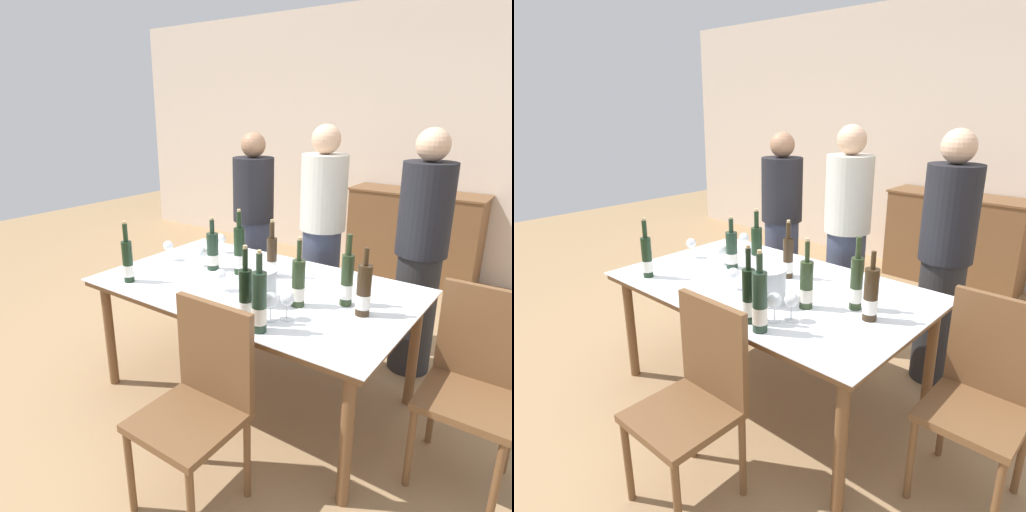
# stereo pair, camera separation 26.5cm
# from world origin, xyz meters

# --- Properties ---
(ground_plane) EXTENTS (12.00, 12.00, 0.00)m
(ground_plane) POSITION_xyz_m (0.00, 0.00, 0.00)
(ground_plane) COLOR #A37F56
(back_wall) EXTENTS (8.00, 0.10, 2.80)m
(back_wall) POSITION_xyz_m (0.00, 2.97, 1.40)
(back_wall) COLOR beige
(back_wall) RESTS_ON ground_plane
(sideboard_cabinet) EXTENTS (1.36, 0.46, 0.93)m
(sideboard_cabinet) POSITION_xyz_m (0.11, 2.68, 0.46)
(sideboard_cabinet) COLOR brown
(sideboard_cabinet) RESTS_ON ground_plane
(dining_table) EXTENTS (1.85, 1.12, 0.75)m
(dining_table) POSITION_xyz_m (0.00, 0.00, 0.68)
(dining_table) COLOR brown
(dining_table) RESTS_ON ground_plane
(ice_bucket) EXTENTS (0.21, 0.21, 0.19)m
(ice_bucket) POSITION_xyz_m (0.16, -0.19, 0.85)
(ice_bucket) COLOR silver
(ice_bucket) RESTS_ON dining_table
(wine_bottle_0) EXTENTS (0.07, 0.07, 0.38)m
(wine_bottle_0) POSITION_xyz_m (0.35, -0.11, 0.87)
(wine_bottle_0) COLOR #28381E
(wine_bottle_0) RESTS_ON dining_table
(wine_bottle_1) EXTENTS (0.08, 0.08, 0.35)m
(wine_bottle_1) POSITION_xyz_m (-0.38, 0.06, 0.86)
(wine_bottle_1) COLOR #1E3323
(wine_bottle_1) RESTS_ON dining_table
(wine_bottle_2) EXTENTS (0.07, 0.07, 0.39)m
(wine_bottle_2) POSITION_xyz_m (0.55, 0.05, 0.88)
(wine_bottle_2) COLOR #28381E
(wine_bottle_2) RESTS_ON dining_table
(wine_bottle_3) EXTENTS (0.07, 0.07, 0.36)m
(wine_bottle_3) POSITION_xyz_m (0.68, -0.01, 0.87)
(wine_bottle_3) COLOR #332314
(wine_bottle_3) RESTS_ON dining_table
(wine_bottle_4) EXTENTS (0.07, 0.07, 0.40)m
(wine_bottle_4) POSITION_xyz_m (0.36, -0.47, 0.89)
(wine_bottle_4) COLOR #1E3323
(wine_bottle_4) RESTS_ON dining_table
(wine_bottle_5) EXTENTS (0.07, 0.07, 0.42)m
(wine_bottle_5) POSITION_xyz_m (-0.20, 0.09, 0.89)
(wine_bottle_5) COLOR black
(wine_bottle_5) RESTS_ON dining_table
(wine_bottle_6) EXTENTS (0.06, 0.06, 0.36)m
(wine_bottle_6) POSITION_xyz_m (-0.00, 0.17, 0.87)
(wine_bottle_6) COLOR #332314
(wine_bottle_6) RESTS_ON dining_table
(wine_bottle_7) EXTENTS (0.07, 0.07, 0.40)m
(wine_bottle_7) POSITION_xyz_m (0.25, -0.43, 0.88)
(wine_bottle_7) COLOR black
(wine_bottle_7) RESTS_ON dining_table
(wine_bottle_8) EXTENTS (0.06, 0.06, 0.38)m
(wine_bottle_8) POSITION_xyz_m (-0.65, -0.40, 0.87)
(wine_bottle_8) COLOR black
(wine_bottle_8) RESTS_ON dining_table
(wine_glass_0) EXTENTS (0.07, 0.07, 0.14)m
(wine_glass_0) POSITION_xyz_m (-0.75, 0.02, 0.84)
(wine_glass_0) COLOR white
(wine_glass_0) RESTS_ON dining_table
(wine_glass_1) EXTENTS (0.08, 0.08, 0.14)m
(wine_glass_1) POSITION_xyz_m (-0.49, 0.06, 0.84)
(wine_glass_1) COLOR white
(wine_glass_1) RESTS_ON dining_table
(wine_glass_2) EXTENTS (0.07, 0.07, 0.14)m
(wine_glass_2) POSITION_xyz_m (-0.57, 0.36, 0.84)
(wine_glass_2) COLOR white
(wine_glass_2) RESTS_ON dining_table
(wine_glass_3) EXTENTS (0.07, 0.07, 0.15)m
(wine_glass_3) POSITION_xyz_m (0.39, -0.28, 0.85)
(wine_glass_3) COLOR white
(wine_glass_3) RESTS_ON dining_table
(wine_glass_4) EXTENTS (0.07, 0.07, 0.13)m
(wine_glass_4) POSITION_xyz_m (-0.11, -0.19, 0.83)
(wine_glass_4) COLOR white
(wine_glass_4) RESTS_ON dining_table
(wine_glass_5) EXTENTS (0.08, 0.08, 0.15)m
(wine_glass_5) POSITION_xyz_m (0.33, -0.34, 0.85)
(wine_glass_5) COLOR white
(wine_glass_5) RESTS_ON dining_table
(chair_right_end) EXTENTS (0.42, 0.42, 0.95)m
(chair_right_end) POSITION_xyz_m (1.22, 0.09, 0.54)
(chair_right_end) COLOR brown
(chair_right_end) RESTS_ON ground_plane
(chair_near_front) EXTENTS (0.42, 0.42, 0.94)m
(chair_near_front) POSITION_xyz_m (0.26, -0.79, 0.54)
(chair_near_front) COLOR brown
(chair_near_front) RESTS_ON ground_plane
(person_host) EXTENTS (0.33, 0.33, 1.57)m
(person_host) POSITION_xyz_m (-0.67, 0.89, 0.78)
(person_host) COLOR #383F56
(person_host) RESTS_ON ground_plane
(person_guest_left) EXTENTS (0.33, 0.33, 1.64)m
(person_guest_left) POSITION_xyz_m (-0.01, 0.84, 0.82)
(person_guest_left) COLOR #383F56
(person_guest_left) RESTS_ON ground_plane
(person_guest_right) EXTENTS (0.33, 0.33, 1.64)m
(person_guest_right) POSITION_xyz_m (0.69, 0.87, 0.82)
(person_guest_right) COLOR #262628
(person_guest_right) RESTS_ON ground_plane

